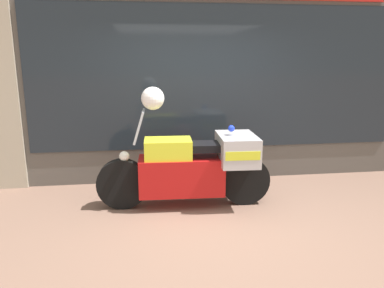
{
  "coord_description": "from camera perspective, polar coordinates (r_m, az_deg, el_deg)",
  "views": [
    {
      "loc": [
        -0.83,
        -4.06,
        2.02
      ],
      "look_at": [
        -0.11,
        1.22,
        0.75
      ],
      "focal_mm": 35.0,
      "sensor_mm": 36.0,
      "label": 1
    }
  ],
  "objects": [
    {
      "name": "paramedic_motorcycle",
      "position": [
        5.04,
        0.53,
        -3.29
      ],
      "size": [
        2.35,
        0.77,
        1.33
      ],
      "rotation": [
        0.0,
        0.0,
        3.1
      ],
      "color": "black",
      "rests_on": "ground"
    },
    {
      "name": "ground_plane",
      "position": [
        4.61,
        3.47,
        -12.59
      ],
      "size": [
        60.0,
        60.0,
        0.0
      ],
      "primitive_type": "plane",
      "color": "#7A5B4C"
    },
    {
      "name": "shop_building",
      "position": [
        6.08,
        -3.96,
        9.65
      ],
      "size": [
        6.99,
        0.55,
        3.23
      ],
      "color": "#56514C",
      "rests_on": "ground"
    },
    {
      "name": "window_display",
      "position": [
        6.39,
        3.19,
        -0.76
      ],
      "size": [
        5.66,
        0.3,
        1.89
      ],
      "color": "slate",
      "rests_on": "ground"
    },
    {
      "name": "white_helmet",
      "position": [
        4.83,
        -6.0,
        6.93
      ],
      "size": [
        0.3,
        0.3,
        0.3
      ],
      "primitive_type": "sphere",
      "color": "white",
      "rests_on": "paramedic_motorcycle"
    }
  ]
}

